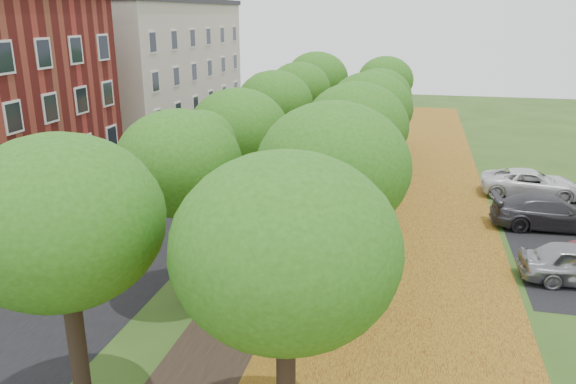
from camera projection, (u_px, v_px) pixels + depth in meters
The scene contains 8 objects.
street_asphalt at pixel (159, 206), 28.26m from camera, with size 8.00×70.00×0.01m, color black.
footpath at pixel (305, 217), 26.65m from camera, with size 3.20×70.00×0.01m, color black.
leaf_verge at pixel (412, 226), 25.58m from camera, with size 7.50×70.00×0.01m, color #AF8A20.
tree_row_west at pixel (259, 117), 25.69m from camera, with size 4.15×34.15×6.51m.
tree_row_east at pixel (364, 121), 24.67m from camera, with size 4.15×34.15×6.51m.
building_cream at pixel (144, 66), 45.44m from camera, with size 10.30×20.30×10.40m.
car_grey at pixel (550, 212), 25.11m from camera, with size 2.07×5.10×1.48m, color #35353A.
car_white at pixel (531, 183), 29.54m from camera, with size 2.34×5.08×1.41m, color white.
Camera 1 is at (4.86, -9.58, 9.21)m, focal length 35.00 mm.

